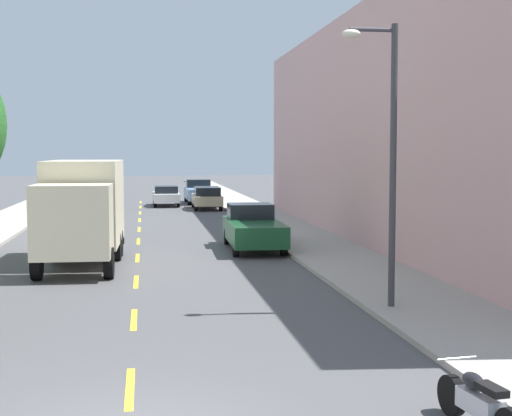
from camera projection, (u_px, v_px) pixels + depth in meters
name	position (u px, v px, depth m)	size (l,w,h in m)	color
ground_plane	(139.00, 224.00, 39.67)	(160.00, 160.00, 0.00)	#4C4C4F
sidewalk_right	(277.00, 224.00, 38.75)	(3.20, 120.00, 0.14)	#A39E93
lane_centerline_dashes	(139.00, 235.00, 34.25)	(0.14, 47.20, 0.01)	yellow
apartment_block_opposite	(463.00, 128.00, 31.49)	(10.00, 36.00, 9.67)	#CC9E9E
street_lamp	(387.00, 144.00, 17.49)	(1.35, 0.28, 6.68)	#38383D
delivery_box_truck	(83.00, 207.00, 25.00)	(2.58, 7.09, 3.53)	beige
parked_pickup_sky	(199.00, 192.00, 55.46)	(2.05, 5.32, 1.73)	#7A9EC6
parked_wagon_champagne	(207.00, 197.00, 49.53)	(1.89, 4.73, 1.50)	tan
parked_pickup_forest	(253.00, 228.00, 29.20)	(2.13, 5.35, 1.73)	#194C28
parked_sedan_orange	(90.00, 188.00, 63.49)	(1.93, 4.55, 1.43)	orange
parked_sedan_charcoal	(64.00, 207.00, 41.68)	(1.91, 4.54, 1.43)	#333338
parked_hatchback_burgundy	(85.00, 192.00, 56.43)	(1.86, 4.05, 1.50)	maroon
moving_white_sedan	(166.00, 195.00, 52.47)	(1.80, 4.50, 1.43)	silver
parked_motorcycle	(479.00, 404.00, 10.10)	(0.62, 2.05, 0.90)	black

